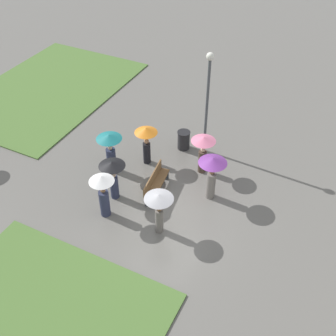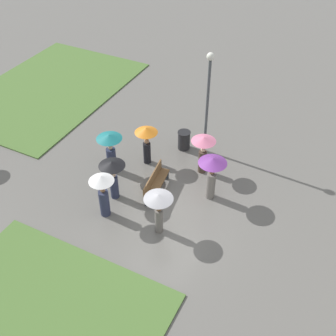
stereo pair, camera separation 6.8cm
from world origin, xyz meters
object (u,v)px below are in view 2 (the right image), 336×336
at_px(park_bench, 155,183).
at_px(trash_bin, 184,140).
at_px(lamp_post, 208,92).
at_px(crowd_person_black, 113,173).
at_px(crowd_person_purple, 212,170).
at_px(crowd_person_orange, 146,138).
at_px(crowd_person_grey, 159,204).
at_px(crowd_person_pink, 203,148).
at_px(crowd_person_white, 103,190).
at_px(crowd_person_teal, 110,147).

height_order(park_bench, trash_bin, park_bench).
bearing_deg(lamp_post, trash_bin, 105.09).
relative_size(park_bench, crowd_person_black, 1.12).
distance_m(trash_bin, crowd_person_purple, 3.46).
bearing_deg(crowd_person_orange, crowd_person_purple, -143.69).
xyz_separation_m(crowd_person_grey, crowd_person_purple, (2.50, -0.97, 0.04)).
distance_m(park_bench, crowd_person_pink, 2.45).
bearing_deg(park_bench, crowd_person_white, 142.76).
height_order(crowd_person_grey, crowd_person_purple, crowd_person_purple).
xyz_separation_m(crowd_person_orange, crowd_person_teal, (-1.13, 1.09, -0.10)).
xyz_separation_m(crowd_person_teal, crowd_person_pink, (1.64, -3.46, 0.03)).
distance_m(crowd_person_grey, crowd_person_white, 2.22).
height_order(trash_bin, crowd_person_grey, crowd_person_grey).
distance_m(lamp_post, trash_bin, 2.74).
height_order(crowd_person_purple, crowd_person_pink, crowd_person_purple).
xyz_separation_m(crowd_person_teal, crowd_person_white, (-2.34, -1.19, 0.05)).
relative_size(park_bench, crowd_person_white, 1.04).
height_order(crowd_person_purple, crowd_person_white, crowd_person_purple).
bearing_deg(crowd_person_black, crowd_person_orange, -37.32).
xyz_separation_m(crowd_person_orange, crowd_person_pink, (0.51, -2.38, -0.07)).
distance_m(lamp_post, crowd_person_black, 5.12).
height_order(crowd_person_black, crowd_person_purple, crowd_person_purple).
relative_size(crowd_person_orange, crowd_person_grey, 1.01).
bearing_deg(trash_bin, park_bench, -176.19).
xyz_separation_m(park_bench, trash_bin, (3.13, 0.21, -0.03)).
bearing_deg(crowd_person_black, crowd_person_purple, -98.46).
distance_m(park_bench, crowd_person_white, 2.39).
bearing_deg(lamp_post, park_bench, 168.30).
relative_size(crowd_person_grey, crowd_person_pink, 1.02).
relative_size(trash_bin, crowd_person_grey, 0.49).
height_order(park_bench, crowd_person_purple, crowd_person_purple).
bearing_deg(crowd_person_white, crowd_person_pink, 140.56).
bearing_deg(crowd_person_purple, crowd_person_grey, 173.75).
height_order(crowd_person_teal, crowd_person_white, crowd_person_white).
bearing_deg(lamp_post, crowd_person_purple, -152.61).
bearing_deg(crowd_person_black, crowd_person_teal, 0.91).
bearing_deg(park_bench, crowd_person_pink, -38.06).
distance_m(crowd_person_teal, crowd_person_white, 2.62).
bearing_deg(park_bench, crowd_person_orange, 30.91).
bearing_deg(lamp_post, crowd_person_orange, 134.62).
bearing_deg(crowd_person_pink, crowd_person_teal, 69.90).
height_order(park_bench, lamp_post, lamp_post).
bearing_deg(lamp_post, crowd_person_white, 161.35).
xyz_separation_m(crowd_person_black, crowd_person_purple, (1.71, -3.37, 0.14)).
distance_m(crowd_person_black, crowd_person_teal, 1.69).
bearing_deg(crowd_person_purple, crowd_person_orange, 91.62).
height_order(crowd_person_black, crowd_person_teal, crowd_person_teal).
bearing_deg(crowd_person_teal, crowd_person_pink, 176.93).
distance_m(crowd_person_black, crowd_person_orange, 2.49).
bearing_deg(crowd_person_orange, crowd_person_pink, -118.08).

